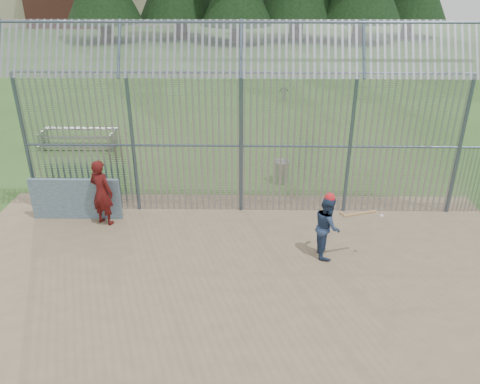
{
  "coord_description": "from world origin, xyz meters",
  "views": [
    {
      "loc": [
        0.2,
        -8.71,
        6.36
      ],
      "look_at": [
        0.0,
        2.0,
        1.3
      ],
      "focal_mm": 35.0,
      "sensor_mm": 36.0,
      "label": 1
    }
  ],
  "objects_px": {
    "onlooker": "(102,192)",
    "bleacher": "(78,138)",
    "dugout_wall": "(76,199)",
    "trash_can": "(281,171)",
    "batter": "(327,226)"
  },
  "relations": [
    {
      "from": "onlooker",
      "to": "trash_can",
      "type": "bearing_deg",
      "value": -126.94
    },
    {
      "from": "batter",
      "to": "trash_can",
      "type": "distance_m",
      "value": 4.53
    },
    {
      "from": "bleacher",
      "to": "trash_can",
      "type": "bearing_deg",
      "value": -21.83
    },
    {
      "from": "onlooker",
      "to": "bleacher",
      "type": "relative_size",
      "value": 0.62
    },
    {
      "from": "dugout_wall",
      "to": "bleacher",
      "type": "relative_size",
      "value": 0.83
    },
    {
      "from": "dugout_wall",
      "to": "batter",
      "type": "relative_size",
      "value": 1.6
    },
    {
      "from": "onlooker",
      "to": "bleacher",
      "type": "height_order",
      "value": "onlooker"
    },
    {
      "from": "dugout_wall",
      "to": "bleacher",
      "type": "bearing_deg",
      "value": 108.12
    },
    {
      "from": "batter",
      "to": "onlooker",
      "type": "distance_m",
      "value": 6.07
    },
    {
      "from": "batter",
      "to": "trash_can",
      "type": "xyz_separation_m",
      "value": [
        -0.82,
        4.43,
        -0.42
      ]
    },
    {
      "from": "batter",
      "to": "onlooker",
      "type": "xyz_separation_m",
      "value": [
        -5.88,
        1.48,
        0.15
      ]
    },
    {
      "from": "dugout_wall",
      "to": "trash_can",
      "type": "bearing_deg",
      "value": 24.46
    },
    {
      "from": "dugout_wall",
      "to": "onlooker",
      "type": "bearing_deg",
      "value": -17.19
    },
    {
      "from": "onlooker",
      "to": "bleacher",
      "type": "bearing_deg",
      "value": -42.82
    },
    {
      "from": "onlooker",
      "to": "trash_can",
      "type": "height_order",
      "value": "onlooker"
    }
  ]
}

